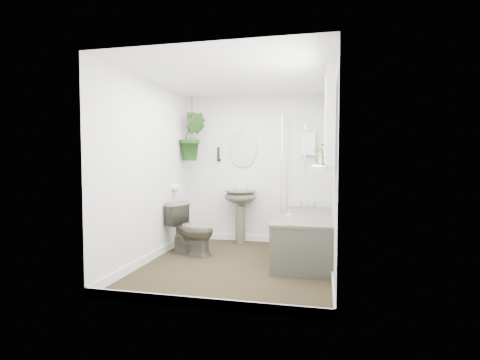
# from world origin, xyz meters

# --- Properties ---
(floor) EXTENTS (2.30, 2.80, 0.02)m
(floor) POSITION_xyz_m (0.00, 0.00, -0.01)
(floor) COLOR black
(floor) RESTS_ON ground
(ceiling) EXTENTS (2.30, 2.80, 0.02)m
(ceiling) POSITION_xyz_m (0.00, 0.00, 2.31)
(ceiling) COLOR white
(ceiling) RESTS_ON ground
(wall_back) EXTENTS (2.30, 0.02, 2.30)m
(wall_back) POSITION_xyz_m (0.00, 1.41, 1.15)
(wall_back) COLOR white
(wall_back) RESTS_ON ground
(wall_front) EXTENTS (2.30, 0.02, 2.30)m
(wall_front) POSITION_xyz_m (0.00, -1.41, 1.15)
(wall_front) COLOR white
(wall_front) RESTS_ON ground
(wall_left) EXTENTS (0.02, 2.80, 2.30)m
(wall_left) POSITION_xyz_m (-1.16, 0.00, 1.15)
(wall_left) COLOR white
(wall_left) RESTS_ON ground
(wall_right) EXTENTS (0.02, 2.80, 2.30)m
(wall_right) POSITION_xyz_m (1.16, 0.00, 1.15)
(wall_right) COLOR white
(wall_right) RESTS_ON ground
(skirting) EXTENTS (2.30, 2.80, 0.10)m
(skirting) POSITION_xyz_m (0.00, 0.00, 0.05)
(skirting) COLOR white
(skirting) RESTS_ON floor
(bathtub) EXTENTS (0.72, 1.72, 0.58)m
(bathtub) POSITION_xyz_m (0.80, 0.50, 0.29)
(bathtub) COLOR #504F41
(bathtub) RESTS_ON floor
(bath_screen) EXTENTS (0.04, 0.72, 1.40)m
(bath_screen) POSITION_xyz_m (0.47, 0.99, 1.28)
(bath_screen) COLOR silver
(bath_screen) RESTS_ON bathtub
(shower_box) EXTENTS (0.20, 0.10, 0.35)m
(shower_box) POSITION_xyz_m (0.80, 1.34, 1.55)
(shower_box) COLOR white
(shower_box) RESTS_ON wall_back
(oval_mirror) EXTENTS (0.46, 0.03, 0.62)m
(oval_mirror) POSITION_xyz_m (-0.23, 1.37, 1.50)
(oval_mirror) COLOR beige
(oval_mirror) RESTS_ON wall_back
(wall_sconce) EXTENTS (0.04, 0.04, 0.22)m
(wall_sconce) POSITION_xyz_m (-0.63, 1.36, 1.40)
(wall_sconce) COLOR black
(wall_sconce) RESTS_ON wall_back
(toilet_roll_holder) EXTENTS (0.11, 0.11, 0.11)m
(toilet_roll_holder) POSITION_xyz_m (-1.10, 0.70, 0.90)
(toilet_roll_holder) COLOR white
(toilet_roll_holder) RESTS_ON wall_left
(window_recess) EXTENTS (0.08, 1.00, 0.90)m
(window_recess) POSITION_xyz_m (1.09, -0.70, 1.65)
(window_recess) COLOR white
(window_recess) RESTS_ON wall_right
(window_sill) EXTENTS (0.18, 1.00, 0.04)m
(window_sill) POSITION_xyz_m (1.02, -0.70, 1.23)
(window_sill) COLOR white
(window_sill) RESTS_ON wall_right
(window_blinds) EXTENTS (0.01, 0.86, 0.76)m
(window_blinds) POSITION_xyz_m (1.04, -0.70, 1.65)
(window_blinds) COLOR white
(window_blinds) RESTS_ON wall_right
(toilet) EXTENTS (0.79, 0.61, 0.71)m
(toilet) POSITION_xyz_m (-0.74, 0.39, 0.35)
(toilet) COLOR #504F41
(toilet) RESTS_ON floor
(pedestal_sink) EXTENTS (0.51, 0.44, 0.84)m
(pedestal_sink) POSITION_xyz_m (-0.23, 1.20, 0.42)
(pedestal_sink) COLOR #504F41
(pedestal_sink) RESTS_ON floor
(sill_plant) EXTENTS (0.22, 0.19, 0.22)m
(sill_plant) POSITION_xyz_m (1.01, -0.40, 1.36)
(sill_plant) COLOR black
(sill_plant) RESTS_ON window_sill
(hanging_plant) EXTENTS (0.47, 0.42, 0.74)m
(hanging_plant) POSITION_xyz_m (-0.97, 1.06, 1.66)
(hanging_plant) COLOR black
(hanging_plant) RESTS_ON ceiling
(soap_bottle) EXTENTS (0.08, 0.09, 0.17)m
(soap_bottle) POSITION_xyz_m (0.67, -0.29, 0.67)
(soap_bottle) COLOR #302829
(soap_bottle) RESTS_ON bathtub
(hanging_pot) EXTENTS (0.16, 0.16, 0.12)m
(hanging_pot) POSITION_xyz_m (-0.97, 1.06, 1.97)
(hanging_pot) COLOR #493A2C
(hanging_pot) RESTS_ON ceiling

